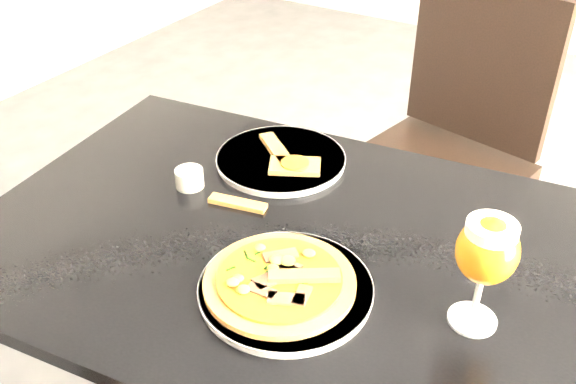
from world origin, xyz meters
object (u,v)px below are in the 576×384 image
Objects in this scene: chair_far at (446,149)px; beer_glass at (487,252)px; dining_table at (295,277)px; pizza at (280,280)px.

chair_far is 5.09× the size of beer_glass.
dining_table is 0.18m from pizza.
beer_glass is (0.31, -0.85, 0.34)m from chair_far.
dining_table is 0.41m from beer_glass.
chair_far is 3.93× the size of pizza.
beer_glass is at bearing 18.49° from pizza.
pizza is 0.33m from beer_glass.
beer_glass is at bearing -11.74° from dining_table.
dining_table is 1.29× the size of chair_far.
dining_table is at bearing 110.43° from pizza.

